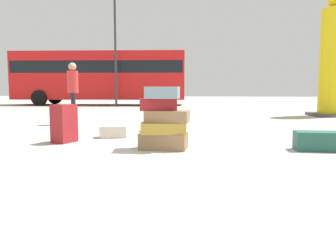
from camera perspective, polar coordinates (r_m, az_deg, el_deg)
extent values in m
plane|color=#ADA89E|center=(5.32, -0.84, -4.55)|extent=(80.00, 80.00, 0.00)
cube|color=olive|center=(5.73, -0.73, -2.47)|extent=(0.78, 0.50, 0.26)
cube|color=#B28C33|center=(5.67, -0.75, -0.35)|extent=(0.76, 0.51, 0.18)
cube|color=olive|center=(5.69, -0.13, 1.55)|extent=(0.71, 0.45, 0.19)
cube|color=maroon|center=(5.75, -1.61, 3.53)|extent=(0.65, 0.45, 0.20)
cube|color=gray|center=(5.61, -0.93, 5.44)|extent=(0.54, 0.34, 0.19)
cube|color=maroon|center=(6.69, -16.48, 0.39)|extent=(0.40, 0.49, 0.69)
cube|color=#26594C|center=(6.08, 23.28, -2.26)|extent=(0.74, 0.39, 0.30)
cube|color=black|center=(8.14, -1.88, 0.98)|extent=(0.35, 0.39, 0.52)
cube|color=beige|center=(7.19, -8.95, -0.90)|extent=(0.60, 0.48, 0.23)
cylinder|color=black|center=(10.18, -15.08, 2.76)|extent=(0.12, 0.12, 0.86)
cylinder|color=black|center=(9.96, -15.08, 2.69)|extent=(0.12, 0.12, 0.86)
cylinder|color=red|center=(10.05, -15.20, 6.91)|extent=(0.30, 0.30, 0.61)
sphere|color=tan|center=(10.07, -15.26, 9.26)|extent=(0.22, 0.22, 0.22)
cylinder|color=yellow|center=(14.10, 25.61, 9.19)|extent=(1.14, 1.14, 3.79)
cube|color=#4C4C4C|center=(14.10, 25.26, 1.70)|extent=(1.59, 1.59, 0.10)
cube|color=red|center=(21.90, -10.90, 7.97)|extent=(10.33, 3.19, 2.80)
cube|color=black|center=(21.92, -10.92, 9.24)|extent=(10.12, 3.19, 0.70)
cylinder|color=black|center=(22.63, -1.89, 4.71)|extent=(0.91, 0.31, 0.90)
cylinder|color=black|center=(20.13, -2.43, 4.54)|extent=(0.91, 0.31, 0.90)
cylinder|color=black|center=(24.05, -17.86, 4.51)|extent=(0.91, 0.31, 0.90)
cylinder|color=black|center=(21.72, -20.14, 4.29)|extent=(0.91, 0.31, 0.90)
cylinder|color=#333338|center=(19.83, -8.52, 11.68)|extent=(0.12, 0.12, 5.89)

